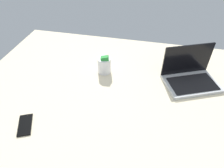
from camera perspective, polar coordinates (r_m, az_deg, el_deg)
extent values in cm
cube|color=beige|center=(133.71, -0.05, -5.42)|extent=(180.00, 140.00, 18.00)
cube|color=#B7BABC|center=(142.36, 21.06, 0.13)|extent=(39.44, 34.26, 2.00)
cube|color=black|center=(140.69, 21.45, 0.11)|extent=(33.38, 27.16, 0.40)
cube|color=black|center=(143.17, 20.17, 6.45)|extent=(30.66, 14.09, 21.00)
cylinder|color=silver|center=(141.19, -2.14, 5.21)|extent=(9.00, 9.00, 11.00)
cube|color=blue|center=(141.81, -2.03, 4.62)|extent=(7.37, 7.65, 4.91)
cube|color=blue|center=(140.09, -2.17, 5.85)|extent=(6.47, 6.88, 6.40)
cube|color=#268C33|center=(137.67, -1.97, 6.92)|extent=(6.63, 6.62, 5.37)
cube|color=black|center=(119.55, -22.98, -10.39)|extent=(11.95, 15.56, 0.80)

